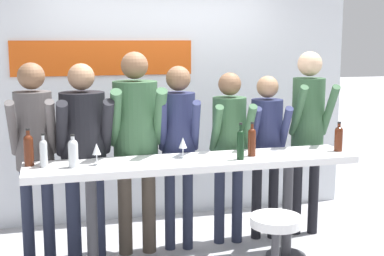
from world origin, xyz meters
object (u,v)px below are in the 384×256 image
tasting_table (194,176)px  person_center_left (136,131)px  person_left (83,141)px  person_center (179,136)px  person_far_left (34,139)px  wine_bottle_4 (252,141)px  person_right (267,138)px  wine_bottle_1 (73,152)px  wine_bottle_5 (241,143)px  bar_stool (275,245)px  wine_glass_0 (183,143)px  person_far_right (308,120)px  wine_bottle_2 (339,137)px  wine_bottle_0 (29,149)px  wine_glass_1 (97,150)px  person_center_right (229,138)px  wine_bottle_3 (44,152)px

tasting_table → person_center_left: person_center_left is taller
person_left → person_center: bearing=0.1°
person_far_left → wine_bottle_4: bearing=-13.8°
person_far_left → person_right: bearing=2.1°
wine_bottle_1 → wine_bottle_5: wine_bottle_5 is taller
person_far_left → person_right: 2.15m
bar_stool → wine_bottle_4: size_ratio=2.24×
wine_bottle_4 → person_center: bearing=139.2°
wine_glass_0 → person_far_right: bearing=17.9°
person_center → wine_bottle_1: person_center is taller
person_far_right → wine_bottle_2: bearing=-77.5°
person_right → wine_bottle_5: 0.79m
person_center → wine_glass_0: (-0.06, -0.38, 0.01)m
person_far_left → person_far_right: person_far_right is taller
person_far_right → tasting_table: bearing=-149.0°
wine_bottle_0 → wine_glass_1: 0.53m
wine_bottle_4 → person_center_right: bearing=93.7°
person_center → person_center_right: person_center is taller
wine_bottle_4 → wine_glass_0: bearing=172.6°
wine_bottle_0 → tasting_table: bearing=-4.9°
wine_bottle_2 → wine_bottle_3: 2.54m
wine_bottle_0 → wine_bottle_4: size_ratio=1.02×
person_center_left → person_right: (1.27, 0.04, -0.13)m
person_far_right → wine_bottle_1: size_ratio=7.01×
wine_bottle_1 → wine_bottle_2: bearing=0.2°
person_far_left → person_center: bearing=-0.3°
person_far_right → wine_bottle_3: bearing=-159.6°
wine_bottle_1 → wine_bottle_5: bearing=-3.4°
person_far_left → wine_glass_0: (1.21, -0.44, -0.02)m
person_center → wine_bottle_5: size_ratio=5.55×
wine_bottle_5 → person_far_right: bearing=33.7°
person_center_right → wine_bottle_1: person_center_right is taller
person_center_left → wine_bottle_0: size_ratio=6.15×
person_left → wine_bottle_3: size_ratio=6.55×
tasting_table → wine_glass_0: size_ratio=15.66×
wine_bottle_3 → wine_bottle_5: 1.58m
bar_stool → wine_bottle_3: size_ratio=2.47×
wine_bottle_4 → wine_glass_0: (-0.59, 0.08, -0.01)m
tasting_table → person_left: (-0.88, 0.42, 0.26)m
person_center_left → wine_glass_1: (-0.39, -0.46, -0.05)m
wine_glass_1 → wine_bottle_2: bearing=-0.6°
wine_bottle_3 → wine_bottle_4: wine_bottle_4 is taller
person_center_left → wine_glass_1: size_ratio=10.43×
person_left → person_center_left: 0.47m
person_left → wine_bottle_3: bearing=-132.0°
person_right → wine_bottle_5: bearing=-117.6°
person_far_right → person_far_left: bearing=-170.2°
wine_glass_1 → person_left: bearing=99.9°
person_far_left → wine_bottle_2: bearing=-9.1°
bar_stool → wine_bottle_4: (0.07, 0.69, 0.66)m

